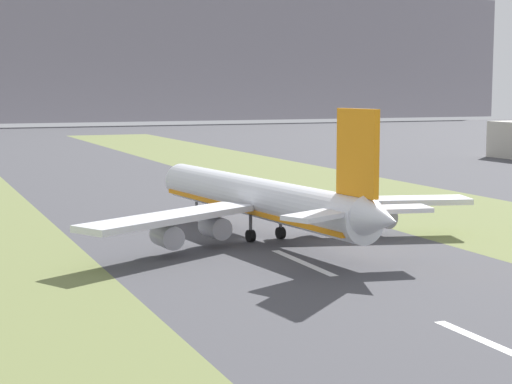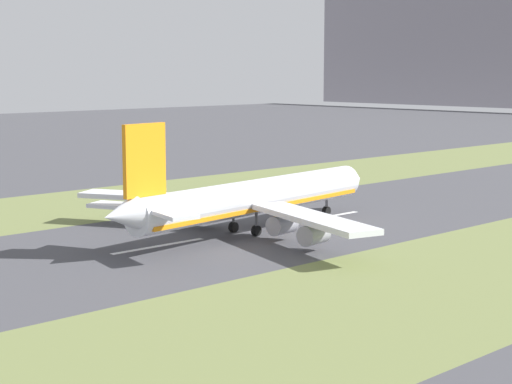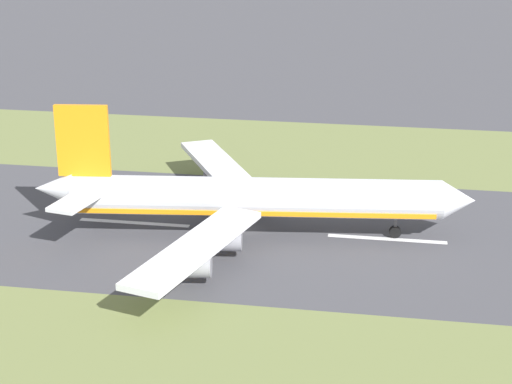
{
  "view_description": "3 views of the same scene",
  "coord_description": "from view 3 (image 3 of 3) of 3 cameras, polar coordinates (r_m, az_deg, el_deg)",
  "views": [
    {
      "loc": [
        -47.66,
        -117.66,
        22.66
      ],
      "look_at": [
        1.63,
        1.85,
        7.0
      ],
      "focal_mm": 60.0,
      "sensor_mm": 36.0,
      "label": 1
    },
    {
      "loc": [
        109.07,
        -98.96,
        28.23
      ],
      "look_at": [
        1.63,
        1.85,
        7.0
      ],
      "focal_mm": 60.0,
      "sensor_mm": 36.0,
      "label": 2
    },
    {
      "loc": [
        121.64,
        22.15,
        50.92
      ],
      "look_at": [
        1.63,
        1.85,
        7.0
      ],
      "focal_mm": 60.0,
      "sensor_mm": 36.0,
      "label": 3
    }
  ],
  "objects": [
    {
      "name": "ground_plane",
      "position": [
        133.72,
        -0.67,
        -2.54
      ],
      "size": [
        800.0,
        800.0,
        0.0
      ],
      "primitive_type": "plane",
      "color": "#424247"
    },
    {
      "name": "grass_median_west",
      "position": [
        175.65,
        1.95,
        2.98
      ],
      "size": [
        40.0,
        600.0,
        0.01
      ],
      "primitive_type": "cube",
      "color": "olive",
      "rests_on": "ground"
    },
    {
      "name": "centreline_dash_mid",
      "position": [
        137.89,
        -8.11,
        -2.04
      ],
      "size": [
        1.2,
        18.0,
        0.01
      ],
      "primitive_type": "cube",
      "color": "silver",
      "rests_on": "ground"
    },
    {
      "name": "centreline_dash_far",
      "position": [
        131.87,
        8.73,
        -3.12
      ],
      "size": [
        1.2,
        18.0,
        0.01
      ],
      "primitive_type": "cube",
      "color": "silver",
      "rests_on": "ground"
    },
    {
      "name": "airplane_main_jet",
      "position": [
        129.84,
        -0.84,
        -0.39
      ],
      "size": [
        63.69,
        67.18,
        20.2
      ],
      "color": "silver",
      "rests_on": "ground"
    }
  ]
}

